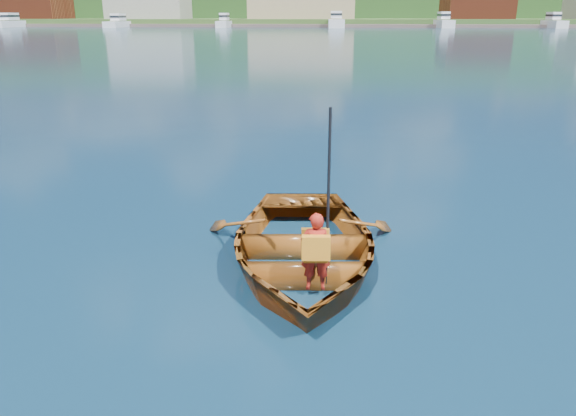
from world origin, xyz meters
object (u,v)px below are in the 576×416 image
child_paddler (316,249)px  dock (283,26)px  rowboat (302,246)px  marina_yachts (277,22)px

child_paddler → dock: (-10.17, 149.81, -0.23)m
rowboat → child_paddler: (0.20, -0.89, 0.34)m
marina_yachts → child_paddler: bearing=-85.5°
marina_yachts → dock: bearing=74.8°
dock → marina_yachts: (-1.27, -4.67, 0.97)m
rowboat → dock: (-9.97, 148.92, 0.11)m
child_paddler → marina_yachts: size_ratio=0.02×
rowboat → dock: 149.26m
dock → marina_yachts: marina_yachts is taller
rowboat → dock: size_ratio=0.03×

